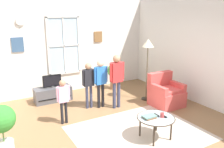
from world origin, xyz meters
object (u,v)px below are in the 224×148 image
armchair (166,94)px  floor_lamp (148,49)px  coffee_table (156,119)px  remote_near_books (156,115)px  person_blue_shirt (101,78)px  person_black_shirt (89,80)px  potted_plant_corner (2,124)px  remote_near_cup (164,116)px  book_stack (149,117)px  tv_stand (53,94)px  television (52,81)px  person_pink_shirt (63,97)px  cup (162,115)px  potted_plant_by_window (114,73)px  person_red_shirt (117,75)px

armchair → floor_lamp: (-0.18, 0.61, 1.14)m
coffee_table → remote_near_books: bearing=44.7°
remote_near_books → person_blue_shirt: bearing=98.4°
person_black_shirt → potted_plant_corner: 2.45m
remote_near_books → remote_near_cup: same height
armchair → person_black_shirt: person_black_shirt is taller
coffee_table → person_blue_shirt: size_ratio=0.59×
book_stack → remote_near_cup: bearing=-21.6°
remote_near_books → remote_near_cup: 0.16m
tv_stand → person_black_shirt: (0.68, -0.96, 0.56)m
television → person_pink_shirt: (-0.18, -1.48, 0.05)m
television → remote_near_books: (1.25, -2.95, -0.13)m
tv_stand → cup: size_ratio=9.90×
armchair → person_blue_shirt: 1.81m
person_black_shirt → potted_plant_by_window: 1.74m
remote_near_books → potted_plant_by_window: bearing=75.1°
book_stack → floor_lamp: size_ratio=0.15×
remote_near_books → cup: bearing=-70.4°
cup → remote_near_books: (-0.04, 0.12, -0.04)m
book_stack → person_black_shirt: size_ratio=0.22×
person_red_shirt → potted_plant_corner: person_red_shirt is taller
remote_near_cup → person_red_shirt: (-0.02, 1.78, 0.42)m
coffee_table → cup: size_ratio=7.36×
person_blue_shirt → person_pink_shirt: size_ratio=1.24×
person_blue_shirt → potted_plant_corner: person_blue_shirt is taller
television → remote_near_cup: (1.34, -3.07, -0.13)m
television → person_blue_shirt: size_ratio=0.40×
tv_stand → remote_near_books: bearing=-67.0°
cup → potted_plant_by_window: 3.25m
person_pink_shirt → floor_lamp: 2.68m
armchair → person_blue_shirt: size_ratio=0.68×
remote_near_books → person_black_shirt: 2.09m
cup → person_pink_shirt: bearing=132.7°
cup → coffee_table: bearing=153.4°
person_red_shirt → potted_plant_by_window: person_red_shirt is taller
remote_near_cup → person_red_shirt: size_ratio=0.10×
tv_stand → armchair: 3.13m
cup → person_black_shirt: (-0.61, 2.11, 0.26)m
person_red_shirt → person_pink_shirt: size_ratio=1.38×
coffee_table → floor_lamp: bearing=56.7°
coffee_table → person_pink_shirt: 2.06m
remote_near_books → floor_lamp: size_ratio=0.08×
person_black_shirt → potted_plant_corner: bearing=-152.1°
person_black_shirt → floor_lamp: size_ratio=0.69×
book_stack → remote_near_books: 0.20m
person_pink_shirt → person_red_shirt: bearing=6.9°
book_stack → person_black_shirt: 2.06m
person_red_shirt → person_black_shirt: (-0.64, 0.34, -0.13)m
tv_stand → television: (0.00, -0.00, 0.39)m
person_black_shirt → potted_plant_by_window: person_black_shirt is taller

